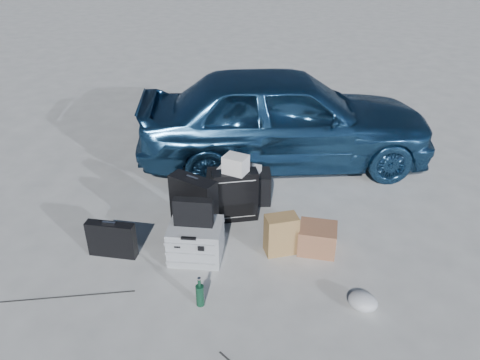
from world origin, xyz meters
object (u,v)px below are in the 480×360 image
(suitcase_right, at_px, (235,196))
(duffel_bag, at_px, (239,187))
(cardboard_box, at_px, (317,239))
(suitcase_left, at_px, (194,206))
(green_bottle, at_px, (200,292))
(briefcase, at_px, (112,239))
(car, at_px, (285,117))
(pelican_case, at_px, (196,241))

(suitcase_right, bearing_deg, duffel_bag, 74.44)
(duffel_bag, relative_size, cardboard_box, 2.01)
(suitcase_left, relative_size, green_bottle, 2.29)
(suitcase_left, bearing_deg, briefcase, -120.30)
(car, bearing_deg, suitcase_right, 151.79)
(suitcase_left, bearing_deg, cardboard_box, 19.39)
(car, relative_size, suitcase_left, 5.84)
(suitcase_left, bearing_deg, suitcase_right, 64.77)
(cardboard_box, bearing_deg, pelican_case, -164.11)
(suitcase_right, bearing_deg, cardboard_box, -43.92)
(suitcase_left, distance_m, suitcase_right, 0.50)
(pelican_case, relative_size, cardboard_box, 1.38)
(briefcase, relative_size, suitcase_right, 0.82)
(car, bearing_deg, suitcase_left, 143.75)
(duffel_bag, xyz_separation_m, cardboard_box, (0.96, -0.78, -0.05))
(cardboard_box, bearing_deg, green_bottle, -134.39)
(pelican_case, height_order, suitcase_right, suitcase_right)
(green_bottle, bearing_deg, suitcase_left, 108.21)
(car, xyz_separation_m, pelican_case, (-0.60, -2.23, -0.47))
(car, height_order, suitcase_right, car)
(cardboard_box, bearing_deg, suitcase_right, 156.66)
(suitcase_right, height_order, cardboard_box, suitcase_right)
(suitcase_right, relative_size, cardboard_box, 1.60)
(briefcase, height_order, suitcase_right, suitcase_right)
(pelican_case, height_order, cardboard_box, pelican_case)
(pelican_case, height_order, suitcase_left, suitcase_left)
(pelican_case, bearing_deg, green_bottle, -77.47)
(briefcase, bearing_deg, duffel_bag, 49.39)
(car, relative_size, green_bottle, 13.40)
(car, height_order, pelican_case, car)
(car, height_order, duffel_bag, car)
(cardboard_box, height_order, green_bottle, green_bottle)
(cardboard_box, bearing_deg, briefcase, -166.66)
(car, relative_size, cardboard_box, 10.38)
(green_bottle, bearing_deg, briefcase, 154.04)
(cardboard_box, bearing_deg, car, 106.44)
(briefcase, xyz_separation_m, green_bottle, (1.03, -0.50, -0.04))
(car, xyz_separation_m, cardboard_box, (0.56, -1.90, -0.51))
(pelican_case, height_order, briefcase, briefcase)
(car, distance_m, briefcase, 2.80)
(car, relative_size, pelican_case, 7.52)
(briefcase, xyz_separation_m, suitcase_left, (0.69, 0.53, 0.14))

